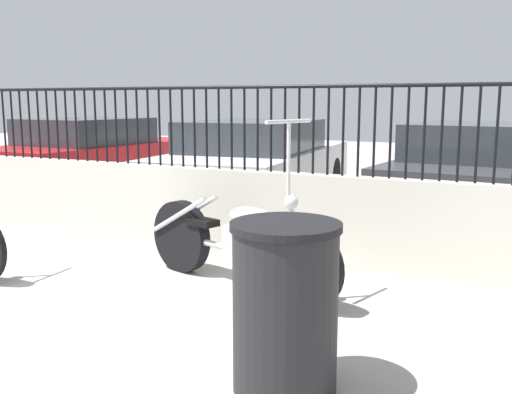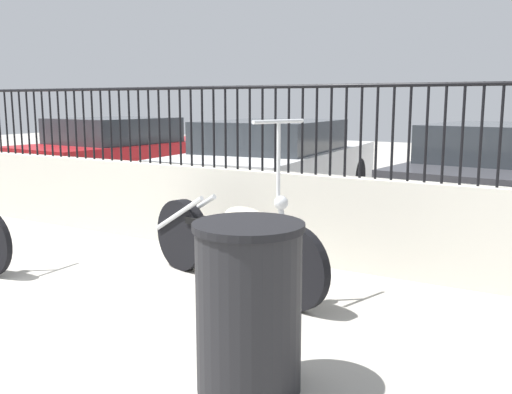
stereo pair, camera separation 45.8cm
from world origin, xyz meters
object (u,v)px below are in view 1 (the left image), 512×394
(car_red, at_px, (93,154))
(car_dark_grey, at_px, (483,170))
(motorcycle_silver, at_px, (229,240))
(trash_bin, at_px, (285,307))
(car_white, at_px, (258,163))

(car_red, xyz_separation_m, car_dark_grey, (6.36, 0.39, 0.00))
(motorcycle_silver, height_order, car_red, motorcycle_silver)
(trash_bin, height_order, car_dark_grey, car_dark_grey)
(motorcycle_silver, relative_size, trash_bin, 2.19)
(car_white, xyz_separation_m, car_dark_grey, (3.11, 0.53, -0.01))
(motorcycle_silver, distance_m, car_dark_grey, 4.37)
(trash_bin, bearing_deg, car_dark_grey, 83.45)
(trash_bin, distance_m, car_white, 5.53)
(motorcycle_silver, bearing_deg, trash_bin, -35.34)
(trash_bin, xyz_separation_m, car_dark_grey, (0.63, 5.46, 0.19))
(car_dark_grey, bearing_deg, trash_bin, 179.44)
(trash_bin, distance_m, car_dark_grey, 5.50)
(motorcycle_silver, relative_size, car_white, 0.44)
(motorcycle_silver, xyz_separation_m, car_white, (-1.36, 3.47, 0.26))
(car_red, bearing_deg, motorcycle_silver, -124.24)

